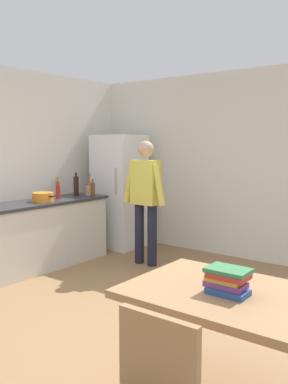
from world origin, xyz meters
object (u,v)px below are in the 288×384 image
refrigerator (119,191)px  bottle_beer_brown (93,190)px  book_stack (227,281)px  person (146,194)px  dining_table (239,306)px  cooking_pot (43,197)px  utensil_jar (89,190)px  bottle_wine_dark (76,186)px  bottle_sauce_red (58,191)px  bottle_oil_amber (58,188)px

refrigerator → bottle_beer_brown: 0.78m
refrigerator → book_stack: refrigerator is taller
person → dining_table: size_ratio=1.21×
cooking_pot → utensil_jar: (0.00, 0.86, 0.02)m
dining_table → book_stack: book_stack is taller
bottle_wine_dark → bottle_sauce_red: size_ratio=1.42×
person → bottle_wine_dark: 1.14m
person → dining_table: (2.35, -2.15, -0.31)m
bottle_beer_brown → book_stack: 3.68m
refrigerator → book_stack: size_ratio=6.70×
bottle_oil_amber → bottle_sauce_red: size_ratio=1.17×
cooking_pot → bottle_sauce_red: bearing=105.8°
person → cooking_pot: size_ratio=4.25×
refrigerator → dining_table: 4.27m
bottle_wine_dark → bottle_beer_brown: (0.31, 0.04, -0.04)m
person → bottle_beer_brown: person is taller
bottle_sauce_red → utensil_jar: bearing=78.6°
refrigerator → dining_table: (3.30, -2.70, -0.23)m
cooking_pot → bottle_wine_dark: bottle_wine_dark is taller
person → book_stack: person is taller
dining_table → person: bearing=137.6°
dining_table → cooking_pot: cooking_pot is taller
bottle_oil_amber → book_stack: (3.55, -1.74, -0.18)m
utensil_jar → person: bearing=5.7°
bottle_oil_amber → bottle_beer_brown: size_ratio=1.08×
cooking_pot → book_stack: (3.27, -1.23, -0.13)m
refrigerator → bottle_sauce_red: 1.17m
person → bottle_sauce_red: size_ratio=7.08×
person → cooking_pot: (-0.98, -0.95, -0.02)m
refrigerator → bottle_beer_brown: bearing=-78.9°
cooking_pot → bottle_beer_brown: bottle_beer_brown is taller
person → bottle_oil_amber: bearing=-160.6°
book_stack → refrigerator: bearing=139.7°
bottle_beer_brown → person: bearing=14.0°
utensil_jar → bottle_oil_amber: size_ratio=1.14×
utensil_jar → bottle_wine_dark: bearing=-132.6°
utensil_jar → bottle_sauce_red: size_ratio=1.33×
refrigerator → bottle_wine_dark: 0.82m
bottle_wine_dark → bottle_sauce_red: 0.37m
refrigerator → person: 1.10m
bottle_beer_brown → refrigerator: bearing=101.1°
dining_table → bottle_sauce_red: size_ratio=5.83×
refrigerator → book_stack: bearing=-40.3°
bottle_oil_amber → bottle_sauce_red: 0.24m
dining_table → bottle_beer_brown: size_ratio=5.38×
bottle_wine_dark → bottle_oil_amber: 0.27m
dining_table → bottle_oil_amber: (-3.62, 1.70, 0.34)m
cooking_pot → utensil_jar: bearing=89.8°
refrigerator → bottle_oil_amber: bearing=-107.7°
person → bottle_beer_brown: 0.83m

